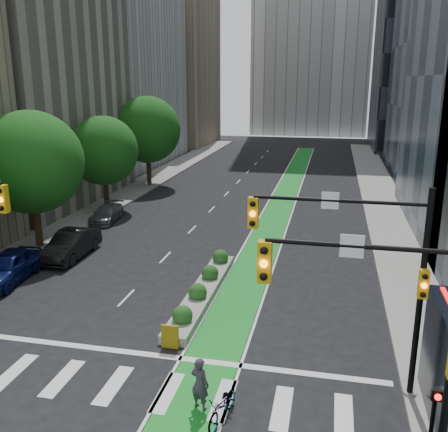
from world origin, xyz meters
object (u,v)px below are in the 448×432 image
at_px(bicycle, 222,406).
at_px(parked_car_left_mid, 71,245).
at_px(cyclist, 200,384).
at_px(parked_car_left_far, 107,213).
at_px(parked_car_left_near, 8,267).
at_px(median_planter, 203,289).

height_order(bicycle, parked_car_left_mid, parked_car_left_mid).
height_order(cyclist, parked_car_left_far, cyclist).
height_order(parked_car_left_near, parked_car_left_far, parked_car_left_near).
bearing_deg(bicycle, parked_car_left_mid, 145.82).
xyz_separation_m(median_planter, parked_car_left_far, (-10.70, 11.69, 0.25)).
bearing_deg(cyclist, bicycle, 174.09).
height_order(bicycle, cyclist, cyclist).
distance_m(median_planter, bicycle, 9.52).
distance_m(parked_car_left_near, parked_car_left_mid, 4.42).
xyz_separation_m(cyclist, parked_car_left_mid, (-11.44, 12.38, -0.10)).
height_order(parked_car_left_near, parked_car_left_mid, parked_car_left_near).
relative_size(cyclist, parked_car_left_far, 0.43).
xyz_separation_m(parked_car_left_mid, parked_car_left_far, (-1.41, 7.93, -0.21)).
bearing_deg(parked_car_left_mid, parked_car_left_near, -109.45).
bearing_deg(parked_car_left_near, cyclist, -36.91).
xyz_separation_m(median_planter, parked_car_left_mid, (-9.29, 3.77, 0.45)).
bearing_deg(parked_car_left_mid, median_planter, -22.91).
bearing_deg(parked_car_left_far, parked_car_left_near, -95.60).
distance_m(parked_car_left_near, parked_car_left_far, 12.12).
bearing_deg(parked_car_left_near, parked_car_left_far, 85.62).
relative_size(parked_car_left_near, parked_car_left_mid, 0.98).
xyz_separation_m(parked_car_left_near, parked_car_left_far, (0.00, 12.11, -0.22)).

